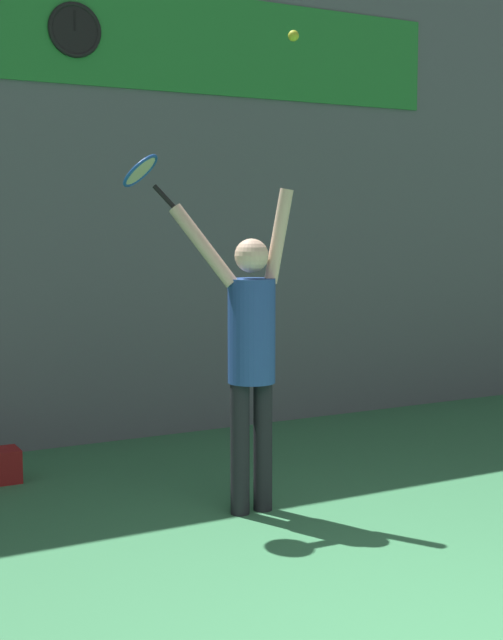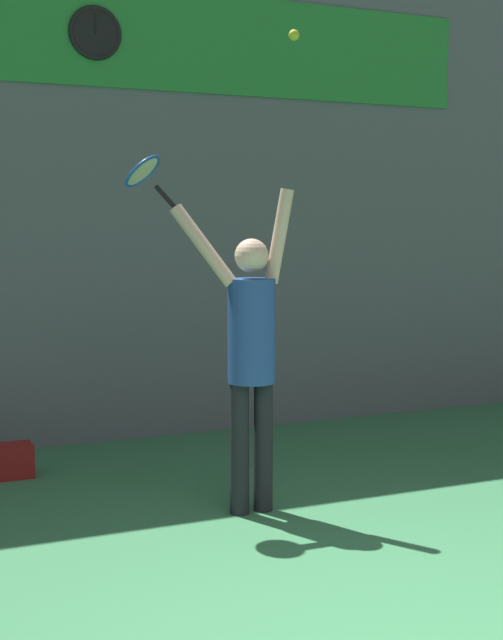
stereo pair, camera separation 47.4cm
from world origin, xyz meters
name	(u,v)px [view 1 (the left image)]	position (x,y,z in m)	size (l,w,h in m)	color
back_wall	(109,162)	(0.00, 5.16, 2.50)	(18.00, 0.10, 5.00)	slate
sponsor_banner	(109,34)	(0.00, 5.10, 3.59)	(6.70, 0.02, 0.90)	#288C38
scoreboard_clock	(75,30)	(-0.31, 5.08, 3.59)	(0.46, 0.04, 0.46)	black
tennis_player	(251,345)	(0.14, 2.76, 1.15)	(0.79, 0.46, 2.19)	black
tennis_racket	(142,173)	(-0.47, 3.15, 2.29)	(0.38, 0.38, 0.37)	black
tennis_ball	(293,36)	(0.40, 2.66, 3.17)	(0.07, 0.07, 0.07)	#CCDB2D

